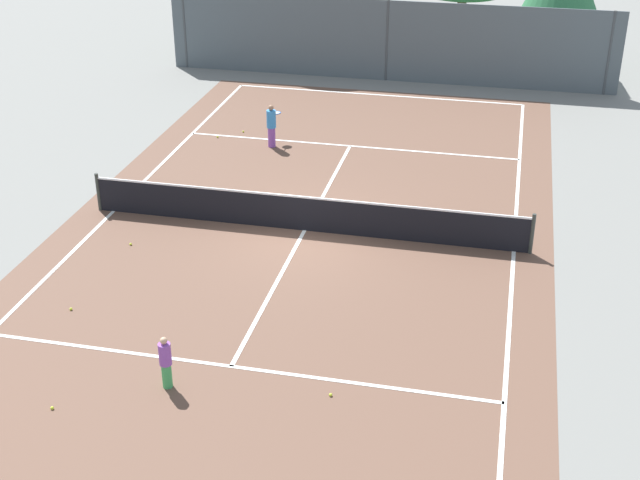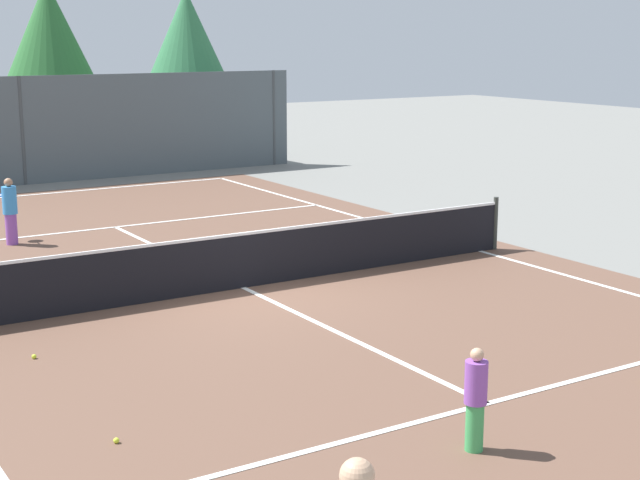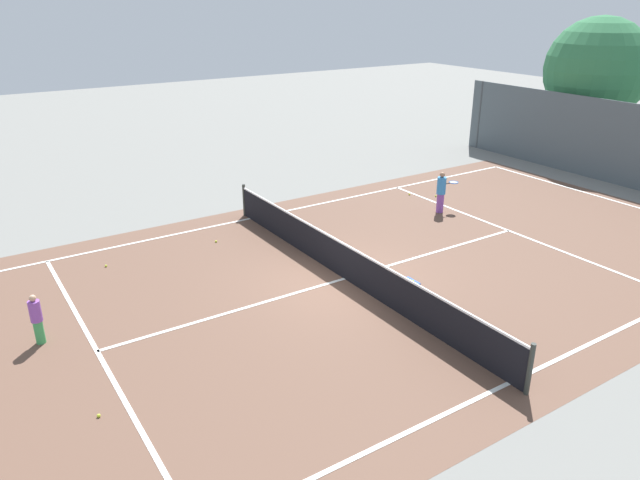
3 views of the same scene
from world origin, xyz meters
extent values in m
plane|color=slate|center=(0.00, 0.00, 0.00)|extent=(80.00, 80.00, 0.00)
cube|color=brown|center=(0.00, 0.00, 0.00)|extent=(13.00, 25.00, 0.00)
cube|color=white|center=(5.50, 0.00, 0.01)|extent=(0.10, 24.00, 0.01)
cube|color=white|center=(0.00, 12.00, 0.01)|extent=(11.00, 0.10, 0.01)
cube|color=white|center=(0.00, -6.40, 0.01)|extent=(11.00, 0.10, 0.01)
cube|color=white|center=(0.00, 6.40, 0.01)|extent=(11.00, 0.10, 0.01)
cube|color=white|center=(0.00, 0.00, 0.01)|extent=(0.10, 12.80, 0.01)
cylinder|color=#333833|center=(5.90, 0.00, 0.55)|extent=(0.10, 0.10, 1.10)
cube|color=black|center=(0.00, 0.00, 0.47)|extent=(11.80, 0.03, 0.95)
cube|color=white|center=(0.00, 0.00, 0.97)|extent=(11.80, 0.04, 0.05)
cube|color=#515B60|center=(0.00, 14.00, 1.60)|extent=(18.00, 0.06, 3.20)
cylinder|color=#3F4447|center=(0.00, 14.00, 1.60)|extent=(0.12, 0.12, 3.20)
cylinder|color=#3F4447|center=(8.50, 14.00, 1.60)|extent=(0.12, 0.12, 3.20)
cylinder|color=brown|center=(6.56, 16.65, 1.21)|extent=(0.29, 0.29, 2.43)
cone|color=#337547|center=(6.56, 16.65, 4.17)|extent=(3.15, 3.15, 3.50)
cylinder|color=brown|center=(2.51, 19.21, 1.25)|extent=(0.41, 0.41, 2.50)
cone|color=#2D6B33|center=(2.51, 19.21, 4.37)|extent=(3.36, 3.36, 3.74)
cylinder|color=purple|center=(-2.51, 5.80, 0.33)|extent=(0.24, 0.24, 0.67)
cylinder|color=#388CD8|center=(-2.51, 5.80, 0.96)|extent=(0.31, 0.31, 0.58)
sphere|color=#A37556|center=(-2.51, 5.80, 1.34)|extent=(0.18, 0.18, 0.18)
cylinder|color=black|center=(-2.51, 6.10, 0.99)|extent=(0.03, 0.20, 0.03)
torus|color=blue|center=(-2.50, 6.35, 0.99)|extent=(0.34, 0.34, 0.03)
cylinder|color=silver|center=(-2.50, 6.35, 0.99)|extent=(0.28, 0.28, 0.00)
cylinder|color=#3FA559|center=(-1.02, -7.32, 0.27)|extent=(0.20, 0.20, 0.54)
cylinder|color=purple|center=(-1.02, -7.32, 0.77)|extent=(0.25, 0.25, 0.47)
sphere|color=tan|center=(-1.02, -7.32, 1.08)|extent=(0.15, 0.15, 0.15)
sphere|color=tan|center=(-4.38, -10.00, 1.69)|extent=(0.23, 0.23, 0.23)
cube|color=blue|center=(1.60, 0.82, 0.18)|extent=(0.47, 0.36, 0.36)
sphere|color=#CCE533|center=(1.50, 0.82, 0.39)|extent=(0.07, 0.07, 0.07)
sphere|color=#CCE533|center=(1.69, 0.87, 0.39)|extent=(0.07, 0.07, 0.07)
sphere|color=#CCE533|center=(-4.20, -1.83, 0.03)|extent=(0.07, 0.07, 0.07)
sphere|color=#CCE533|center=(-4.22, -5.10, 0.03)|extent=(0.07, 0.07, 0.07)
camera|label=1|loc=(5.03, -20.49, 10.54)|focal=49.50mm
camera|label=2|loc=(-7.51, -14.57, 4.39)|focal=53.72mm
camera|label=3|loc=(11.57, -8.33, 6.94)|focal=33.52mm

